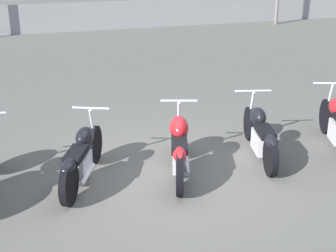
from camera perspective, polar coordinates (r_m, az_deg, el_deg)
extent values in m
plane|color=#5B5954|center=(7.47, 1.10, -5.75)|extent=(60.00, 60.00, 0.00)
cube|color=gray|center=(21.23, -13.45, 12.69)|extent=(40.00, 0.04, 1.23)
cylinder|color=black|center=(7.82, -8.94, -2.24)|extent=(0.36, 0.61, 0.63)
cylinder|color=black|center=(6.60, -11.98, -6.89)|extent=(0.36, 0.61, 0.63)
cube|color=silver|center=(7.15, -10.46, -4.83)|extent=(0.40, 0.54, 0.35)
ellipsoid|color=black|center=(7.21, -10.14, -1.34)|extent=(0.43, 0.51, 0.30)
cube|color=black|center=(6.82, -11.17, -3.40)|extent=(0.46, 0.61, 0.10)
ellipsoid|color=black|center=(6.54, -12.01, -4.74)|extent=(0.37, 0.48, 0.16)
cylinder|color=silver|center=(7.50, -9.40, 2.15)|extent=(0.55, 0.29, 0.04)
cylinder|color=silver|center=(7.65, -9.16, -0.09)|extent=(0.16, 0.25, 0.65)
cylinder|color=silver|center=(7.03, -9.80, -5.83)|extent=(0.35, 0.63, 0.07)
cylinder|color=black|center=(7.94, 1.27, -1.43)|extent=(0.33, 0.67, 0.67)
cylinder|color=black|center=(6.70, 1.42, -5.76)|extent=(0.33, 0.67, 0.67)
cube|color=silver|center=(7.27, 1.35, -3.87)|extent=(0.36, 0.53, 0.37)
ellipsoid|color=red|center=(7.32, 1.35, -0.23)|extent=(0.47, 0.61, 0.35)
cube|color=black|center=(6.93, 1.40, -2.26)|extent=(0.43, 0.64, 0.10)
ellipsoid|color=red|center=(6.63, 1.44, -3.47)|extent=(0.34, 0.48, 0.16)
cylinder|color=silver|center=(7.61, 1.32, 3.09)|extent=(0.57, 0.24, 0.04)
cylinder|color=silver|center=(7.77, 1.30, 0.78)|extent=(0.14, 0.26, 0.67)
cylinder|color=silver|center=(7.18, 2.32, -4.81)|extent=(0.27, 0.57, 0.07)
cylinder|color=black|center=(8.81, 9.92, 0.31)|extent=(0.27, 0.62, 0.61)
cylinder|color=black|center=(7.45, 12.41, -3.70)|extent=(0.27, 0.62, 0.61)
cube|color=silver|center=(8.07, 11.17, -1.93)|extent=(0.35, 0.58, 0.34)
ellipsoid|color=black|center=(8.17, 10.92, 1.14)|extent=(0.38, 0.52, 0.31)
cube|color=black|center=(7.73, 11.76, -0.66)|extent=(0.39, 0.62, 0.10)
ellipsoid|color=black|center=(7.40, 12.46, -1.81)|extent=(0.32, 0.48, 0.16)
cylinder|color=silver|center=(8.52, 10.33, 4.23)|extent=(0.64, 0.22, 0.04)
cylinder|color=silver|center=(8.66, 10.12, 2.24)|extent=(0.12, 0.25, 0.64)
cylinder|color=silver|center=(7.99, 12.23, -2.73)|extent=(0.27, 0.70, 0.07)
cylinder|color=black|center=(9.49, 18.75, 1.13)|extent=(0.35, 0.65, 0.66)
ellipsoid|color=red|center=(8.91, 19.84, 2.22)|extent=(0.41, 0.52, 0.29)
cylinder|color=silver|center=(9.21, 19.38, 4.92)|extent=(0.65, 0.30, 0.04)
cylinder|color=silver|center=(9.35, 19.06, 3.00)|extent=(0.15, 0.26, 0.66)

